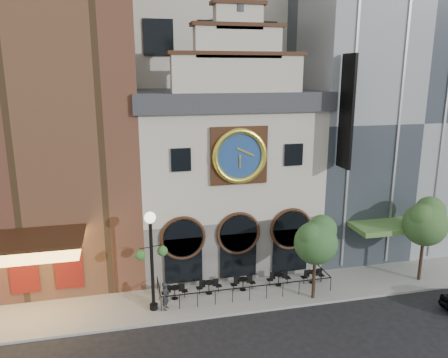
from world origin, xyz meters
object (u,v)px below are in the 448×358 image
bistro_2 (243,283)px  bistro_4 (313,276)px  tree_right (426,221)px  bistro_3 (279,278)px  pedestrian (166,296)px  lamppost (151,250)px  bistro_0 (175,292)px  tree_left (316,239)px  bistro_1 (209,287)px

bistro_2 → bistro_4: (4.70, -0.07, 0.00)m
bistro_2 → tree_right: tree_right is taller
bistro_3 → pedestrian: size_ratio=0.95×
lamppost → bistro_0: bearing=20.1°
bistro_3 → bistro_4: same height
pedestrian → tree_left: 9.43m
bistro_3 → lamppost: (-8.08, -1.12, 3.21)m
bistro_1 → tree_left: size_ratio=0.31×
tree_right → lamppost: bearing=179.3°
bistro_4 → lamppost: size_ratio=0.27×
bistro_0 → tree_right: (16.15, -1.13, 3.64)m
bistro_0 → bistro_3: bearing=1.8°
bistro_2 → tree_left: (3.96, -1.86, 3.32)m
pedestrian → lamppost: 2.92m
bistro_1 → lamppost: (-3.49, -1.08, 3.21)m
lamppost → tree_left: lamppost is taller
bistro_0 → tree_right: bearing=-4.0°
bistro_3 → bistro_0: bearing=-178.2°
tree_left → bistro_1: bearing=162.6°
lamppost → tree_right: size_ratio=1.06×
bistro_0 → pedestrian: bearing=-120.9°
tree_right → bistro_4: bearing=170.7°
bistro_0 → bistro_3: 6.75m
bistro_1 → bistro_3: 4.59m
bistro_1 → bistro_0: bearing=-175.6°
bistro_2 → bistro_4: 4.70m
bistro_3 → tree_right: (9.41, -1.34, 3.64)m
bistro_4 → lamppost: (-10.36, -0.94, 3.21)m
bistro_3 → pedestrian: bearing=-170.2°
bistro_3 → bistro_4: 2.29m
bistro_1 → pedestrian: 3.08m
bistro_1 → bistro_2: (2.18, -0.06, 0.00)m
bistro_3 → tree_left: size_ratio=0.31×
pedestrian → bistro_4: bearing=-54.2°
bistro_0 → tree_right: 16.60m
bistro_1 → tree_right: size_ratio=0.28×
bistro_2 → tree_right: (11.82, -1.24, 3.64)m
bistro_2 → bistro_3: same height
bistro_1 → tree_left: 7.23m
tree_left → tree_right: size_ratio=0.92×
bistro_3 → bistro_4: size_ratio=1.00×
bistro_2 → bistro_0: bearing=-178.6°
bistro_0 → bistro_3: (6.74, 0.21, 0.00)m
bistro_3 → lamppost: bearing=-172.1°
bistro_2 → pedestrian: 5.12m
bistro_4 → bistro_0: bearing=-179.8°
pedestrian → bistro_3: bearing=-50.9°
bistro_0 → bistro_1: (2.15, 0.17, 0.00)m
bistro_2 → lamppost: size_ratio=0.27×
lamppost → tree_left: size_ratio=1.15×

